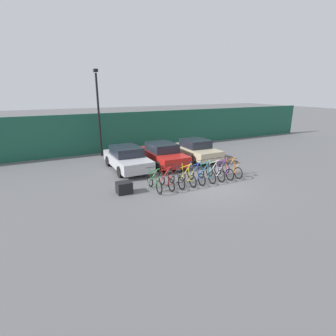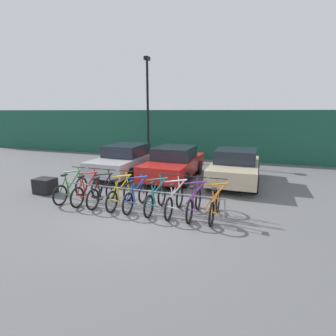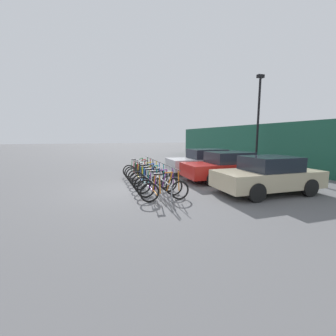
{
  "view_description": "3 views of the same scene",
  "coord_description": "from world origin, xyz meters",
  "px_view_note": "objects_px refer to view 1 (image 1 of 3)",
  "views": [
    {
      "loc": [
        -7.56,
        -10.31,
        4.72
      ],
      "look_at": [
        -1.42,
        1.63,
        0.65
      ],
      "focal_mm": 28.0,
      "sensor_mm": 36.0,
      "label": 1
    },
    {
      "loc": [
        3.05,
        -6.32,
        2.92
      ],
      "look_at": [
        0.27,
        1.72,
        1.07
      ],
      "focal_mm": 28.0,
      "sensor_mm": 36.0,
      "label": 2
    },
    {
      "loc": [
        9.01,
        -1.59,
        2.16
      ],
      "look_at": [
        0.36,
        1.17,
        0.86
      ],
      "focal_mm": 24.0,
      "sensor_mm": 36.0,
      "label": 3
    }
  ],
  "objects_px": {
    "bicycle_red": "(166,181)",
    "bicycle_white": "(215,172)",
    "bicycle_green": "(154,183)",
    "bicycle_orange": "(232,170)",
    "bike_rack": "(195,173)",
    "car_silver": "(127,158)",
    "bicycle_teal": "(206,174)",
    "lamp_post": "(98,109)",
    "bicycle_yellow": "(187,177)",
    "bicycle_purple": "(224,171)",
    "car_beige": "(196,150)",
    "bicycle_black": "(176,179)",
    "bicycle_blue": "(196,176)",
    "cargo_crate": "(124,188)",
    "car_red": "(162,154)"
  },
  "relations": [
    {
      "from": "bicycle_black",
      "to": "bicycle_orange",
      "type": "relative_size",
      "value": 1.0
    },
    {
      "from": "bicycle_red",
      "to": "bicycle_blue",
      "type": "xyz_separation_m",
      "value": [
        1.73,
        0.0,
        0.0
      ]
    },
    {
      "from": "bicycle_yellow",
      "to": "bicycle_white",
      "type": "xyz_separation_m",
      "value": [
        1.76,
        0.0,
        0.0
      ]
    },
    {
      "from": "bicycle_white",
      "to": "car_beige",
      "type": "distance_m",
      "value": 4.22
    },
    {
      "from": "bicycle_green",
      "to": "lamp_post",
      "type": "bearing_deg",
      "value": 95.97
    },
    {
      "from": "bicycle_green",
      "to": "bicycle_white",
      "type": "bearing_deg",
      "value": 1.46
    },
    {
      "from": "bicycle_red",
      "to": "bicycle_white",
      "type": "bearing_deg",
      "value": 2.09
    },
    {
      "from": "bike_rack",
      "to": "car_silver",
      "type": "bearing_deg",
      "value": 122.61
    },
    {
      "from": "bike_rack",
      "to": "bicycle_blue",
      "type": "height_order",
      "value": "bicycle_blue"
    },
    {
      "from": "bike_rack",
      "to": "bicycle_teal",
      "type": "relative_size",
      "value": 3.11
    },
    {
      "from": "bicycle_teal",
      "to": "lamp_post",
      "type": "bearing_deg",
      "value": 111.52
    },
    {
      "from": "bicycle_teal",
      "to": "bicycle_white",
      "type": "xyz_separation_m",
      "value": [
        0.58,
        0.0,
        0.0
      ]
    },
    {
      "from": "bicycle_blue",
      "to": "lamp_post",
      "type": "relative_size",
      "value": 0.29
    },
    {
      "from": "cargo_crate",
      "to": "bicycle_black",
      "type": "bearing_deg",
      "value": -7.06
    },
    {
      "from": "bicycle_black",
      "to": "bicycle_purple",
      "type": "distance_m",
      "value": 2.99
    },
    {
      "from": "bicycle_teal",
      "to": "car_beige",
      "type": "relative_size",
      "value": 0.43
    },
    {
      "from": "bicycle_teal",
      "to": "bicycle_red",
      "type": "bearing_deg",
      "value": 176.91
    },
    {
      "from": "car_silver",
      "to": "lamp_post",
      "type": "xyz_separation_m",
      "value": [
        -0.59,
        4.04,
        2.66
      ]
    },
    {
      "from": "bicycle_blue",
      "to": "cargo_crate",
      "type": "bearing_deg",
      "value": 172.96
    },
    {
      "from": "bicycle_yellow",
      "to": "car_red",
      "type": "relative_size",
      "value": 0.4
    },
    {
      "from": "bicycle_green",
      "to": "car_silver",
      "type": "relative_size",
      "value": 0.4
    },
    {
      "from": "bicycle_red",
      "to": "bicycle_purple",
      "type": "bearing_deg",
      "value": 2.09
    },
    {
      "from": "bicycle_red",
      "to": "bicycle_black",
      "type": "relative_size",
      "value": 1.0
    },
    {
      "from": "bicycle_yellow",
      "to": "bicycle_purple",
      "type": "relative_size",
      "value": 1.0
    },
    {
      "from": "bicycle_white",
      "to": "car_silver",
      "type": "bearing_deg",
      "value": 130.99
    },
    {
      "from": "bicycle_teal",
      "to": "car_silver",
      "type": "distance_m",
      "value": 4.99
    },
    {
      "from": "bicycle_green",
      "to": "lamp_post",
      "type": "relative_size",
      "value": 0.29
    },
    {
      "from": "bicycle_orange",
      "to": "cargo_crate",
      "type": "distance_m",
      "value": 6.2
    },
    {
      "from": "bicycle_white",
      "to": "bicycle_orange",
      "type": "distance_m",
      "value": 1.16
    },
    {
      "from": "bicycle_blue",
      "to": "car_beige",
      "type": "height_order",
      "value": "car_beige"
    },
    {
      "from": "bicycle_white",
      "to": "bicycle_purple",
      "type": "xyz_separation_m",
      "value": [
        0.58,
        0.0,
        0.0
      ]
    },
    {
      "from": "bicycle_red",
      "to": "car_silver",
      "type": "relative_size",
      "value": 0.4
    },
    {
      "from": "car_silver",
      "to": "car_red",
      "type": "relative_size",
      "value": 1.02
    },
    {
      "from": "bicycle_green",
      "to": "bicycle_orange",
      "type": "height_order",
      "value": "same"
    },
    {
      "from": "car_red",
      "to": "car_silver",
      "type": "bearing_deg",
      "value": 179.44
    },
    {
      "from": "bicycle_green",
      "to": "car_red",
      "type": "height_order",
      "value": "car_red"
    },
    {
      "from": "bicycle_blue",
      "to": "bicycle_purple",
      "type": "height_order",
      "value": "same"
    },
    {
      "from": "car_beige",
      "to": "lamp_post",
      "type": "xyz_separation_m",
      "value": [
        -5.58,
        3.98,
        2.66
      ]
    },
    {
      "from": "bicycle_white",
      "to": "car_red",
      "type": "distance_m",
      "value": 4.12
    },
    {
      "from": "bicycle_green",
      "to": "bicycle_white",
      "type": "distance_m",
      "value": 3.61
    },
    {
      "from": "bike_rack",
      "to": "car_beige",
      "type": "relative_size",
      "value": 1.35
    },
    {
      "from": "bicycle_green",
      "to": "bicycle_teal",
      "type": "distance_m",
      "value": 3.02
    },
    {
      "from": "bicycle_purple",
      "to": "car_beige",
      "type": "distance_m",
      "value": 4.08
    },
    {
      "from": "bicycle_purple",
      "to": "bicycle_orange",
      "type": "bearing_deg",
      "value": 2.95
    },
    {
      "from": "bicycle_green",
      "to": "bicycle_yellow",
      "type": "xyz_separation_m",
      "value": [
        1.85,
        0.0,
        0.0
      ]
    },
    {
      "from": "bicycle_teal",
      "to": "car_red",
      "type": "xyz_separation_m",
      "value": [
        -0.68,
        3.91,
        0.31
      ]
    },
    {
      "from": "bicycle_green",
      "to": "car_beige",
      "type": "distance_m",
      "value": 6.36
    },
    {
      "from": "bicycle_orange",
      "to": "lamp_post",
      "type": "height_order",
      "value": "lamp_post"
    },
    {
      "from": "bicycle_black",
      "to": "car_red",
      "type": "height_order",
      "value": "car_red"
    },
    {
      "from": "bicycle_black",
      "to": "bicycle_white",
      "type": "relative_size",
      "value": 1.0
    }
  ]
}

